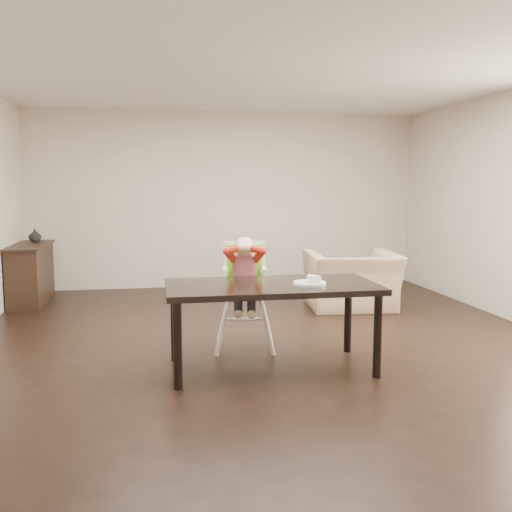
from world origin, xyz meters
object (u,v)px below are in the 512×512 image
(high_chair, at_px, (245,270))
(sideboard, at_px, (31,273))
(dining_table, at_px, (272,293))
(armchair, at_px, (352,271))

(high_chair, xyz_separation_m, sideboard, (-2.53, 2.64, -0.37))
(dining_table, relative_size, armchair, 1.60)
(armchair, relative_size, sideboard, 0.89)
(dining_table, xyz_separation_m, armchair, (1.50, 2.19, -0.18))
(dining_table, xyz_separation_m, sideboard, (-2.65, 3.33, -0.27))
(high_chair, distance_m, sideboard, 3.67)
(armchair, bearing_deg, high_chair, 47.42)
(dining_table, bearing_deg, high_chair, 100.19)
(dining_table, bearing_deg, armchair, 55.62)
(dining_table, bearing_deg, sideboard, 128.52)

